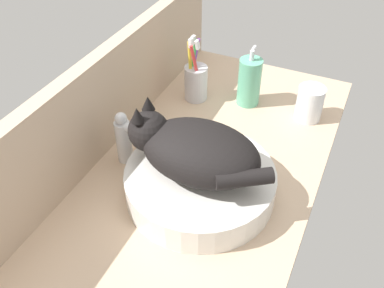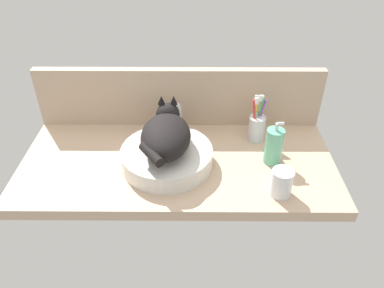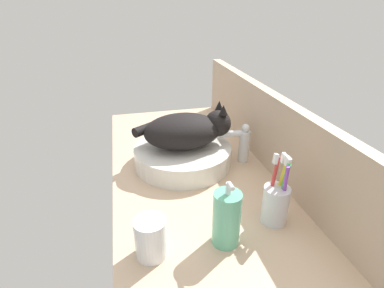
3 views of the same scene
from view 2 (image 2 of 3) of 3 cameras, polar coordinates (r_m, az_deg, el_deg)
name	(u,v)px [view 2 (image 2 of 3)]	position (r cm, az deg, el deg)	size (l,w,h in cm)	color
ground_plane	(178,163)	(137.89, -2.17, -2.92)	(113.08, 53.15, 4.00)	tan
backsplash_panel	(179,97)	(150.83, -1.93, 7.17)	(113.08, 3.60, 24.06)	tan
sink_basin	(167,157)	(132.30, -3.86, -1.99)	(32.25, 32.25, 6.58)	silver
cat	(166,134)	(128.12, -4.01, 1.59)	(17.10, 32.33, 14.00)	black
faucet	(176,118)	(145.88, -2.38, 3.94)	(4.26, 11.86, 13.60)	silver
soap_dispenser	(274,146)	(134.43, 12.36, -0.30)	(6.29, 6.29, 16.70)	#60B793
toothbrush_cup	(257,127)	(145.87, 9.82, 2.63)	(6.44, 6.44, 18.73)	silver
water_glass	(281,184)	(123.14, 13.45, -5.95)	(7.06, 7.06, 9.37)	white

